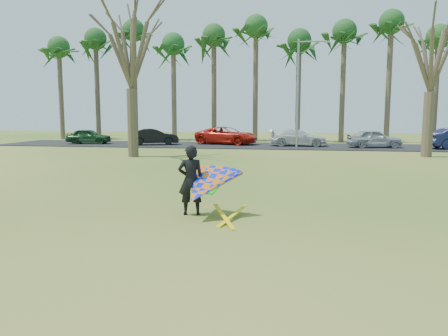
% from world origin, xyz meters
% --- Properties ---
extents(ground, '(100.00, 100.00, 0.00)m').
position_xyz_m(ground, '(0.00, 0.00, 0.00)').
color(ground, '#245612').
rests_on(ground, ground).
extents(parking_strip, '(46.00, 7.00, 0.06)m').
position_xyz_m(parking_strip, '(0.00, 25.00, 0.03)').
color(parking_strip, black).
rests_on(parking_strip, ground).
extents(palm_0, '(4.84, 4.84, 10.84)m').
position_xyz_m(palm_0, '(-22.00, 31.00, 9.17)').
color(palm_0, '#4D3E2E').
rests_on(palm_0, ground).
extents(palm_1, '(4.84, 4.84, 11.54)m').
position_xyz_m(palm_1, '(-18.00, 31.00, 9.85)').
color(palm_1, '#453529').
rests_on(palm_1, ground).
extents(palm_2, '(4.84, 4.84, 12.24)m').
position_xyz_m(palm_2, '(-14.00, 31.00, 10.52)').
color(palm_2, '#49382B').
rests_on(palm_2, ground).
extents(palm_3, '(4.84, 4.84, 10.84)m').
position_xyz_m(palm_3, '(-10.00, 31.00, 9.17)').
color(palm_3, brown).
rests_on(palm_3, ground).
extents(palm_4, '(4.84, 4.84, 11.54)m').
position_xyz_m(palm_4, '(-6.00, 31.00, 9.85)').
color(palm_4, brown).
rests_on(palm_4, ground).
extents(palm_5, '(4.84, 4.84, 12.24)m').
position_xyz_m(palm_5, '(-2.00, 31.00, 10.52)').
color(palm_5, brown).
rests_on(palm_5, ground).
extents(palm_6, '(4.84, 4.84, 10.84)m').
position_xyz_m(palm_6, '(2.00, 31.00, 9.17)').
color(palm_6, '#4D3B2E').
rests_on(palm_6, ground).
extents(palm_7, '(4.84, 4.84, 11.54)m').
position_xyz_m(palm_7, '(6.00, 31.00, 9.85)').
color(palm_7, '#483A2B').
rests_on(palm_7, ground).
extents(palm_8, '(4.84, 4.84, 12.24)m').
position_xyz_m(palm_8, '(10.00, 31.00, 10.52)').
color(palm_8, brown).
rests_on(palm_8, ground).
extents(palm_9, '(4.84, 4.84, 10.84)m').
position_xyz_m(palm_9, '(14.00, 31.00, 9.17)').
color(palm_9, '#4E3D2F').
rests_on(palm_9, ground).
extents(bare_tree_left, '(6.60, 6.60, 9.70)m').
position_xyz_m(bare_tree_left, '(-8.00, 15.00, 6.92)').
color(bare_tree_left, '#4B3E2D').
rests_on(bare_tree_left, ground).
extents(bare_tree_right, '(6.27, 6.27, 9.21)m').
position_xyz_m(bare_tree_right, '(10.00, 18.00, 6.57)').
color(bare_tree_right, '#493A2C').
rests_on(bare_tree_right, ground).
extents(streetlight, '(2.28, 0.18, 8.00)m').
position_xyz_m(streetlight, '(2.16, 22.00, 4.46)').
color(streetlight, gray).
rests_on(streetlight, ground).
extents(car_0, '(3.94, 2.01, 1.28)m').
position_xyz_m(car_0, '(-15.75, 24.42, 0.70)').
color(car_0, '#193F1F').
rests_on(car_0, parking_strip).
extents(car_1, '(4.28, 2.85, 1.33)m').
position_xyz_m(car_1, '(-9.80, 24.20, 0.73)').
color(car_1, black).
rests_on(car_1, parking_strip).
extents(car_2, '(5.76, 3.72, 1.48)m').
position_xyz_m(car_2, '(-3.91, 25.86, 0.80)').
color(car_2, red).
rests_on(car_2, parking_strip).
extents(car_3, '(4.57, 1.87, 1.32)m').
position_xyz_m(car_3, '(2.10, 24.87, 0.72)').
color(car_3, silver).
rests_on(car_3, parking_strip).
extents(car_4, '(4.25, 2.16, 1.39)m').
position_xyz_m(car_4, '(7.89, 24.35, 0.75)').
color(car_4, '#A1A8AF').
rests_on(car_4, parking_strip).
extents(kite_flyer, '(2.13, 2.39, 2.04)m').
position_xyz_m(kite_flyer, '(-0.26, 0.30, 0.86)').
color(kite_flyer, black).
rests_on(kite_flyer, ground).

